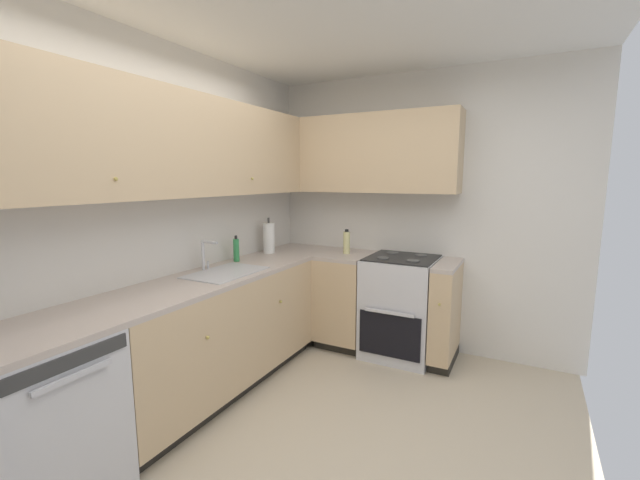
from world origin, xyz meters
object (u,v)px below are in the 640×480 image
(oil_bottle, at_px, (347,242))
(paper_towel_roll, at_px, (269,238))
(dishwasher, at_px, (41,422))
(soap_bottle, at_px, (236,250))
(oven_range, at_px, (401,306))

(oil_bottle, bearing_deg, paper_towel_roll, 114.85)
(dishwasher, xyz_separation_m, soap_bottle, (1.75, 0.18, 0.58))
(oven_range, xyz_separation_m, paper_towel_roll, (-0.34, 1.23, 0.60))
(oven_range, height_order, oil_bottle, oil_bottle)
(oven_range, bearing_deg, paper_towel_roll, 105.28)
(dishwasher, distance_m, paper_towel_roll, 2.31)
(paper_towel_roll, bearing_deg, oil_bottle, -65.15)
(oven_range, xyz_separation_m, oil_bottle, (-0.02, 0.55, 0.56))
(dishwasher, distance_m, oil_bottle, 2.66)
(dishwasher, height_order, paper_towel_roll, paper_towel_roll)
(soap_bottle, bearing_deg, oil_bottle, -41.88)
(dishwasher, bearing_deg, soap_bottle, 5.90)
(paper_towel_roll, xyz_separation_m, oil_bottle, (0.32, -0.69, -0.04))
(oven_range, bearing_deg, oil_bottle, 91.99)
(dishwasher, bearing_deg, paper_towel_roll, 4.14)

